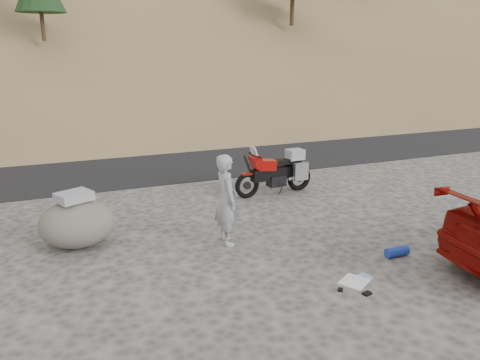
% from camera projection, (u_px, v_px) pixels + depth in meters
% --- Properties ---
extents(ground, '(140.00, 140.00, 0.00)m').
position_uv_depth(ground, '(282.00, 252.00, 9.37)').
color(ground, '#43413E').
rests_on(ground, ground).
extents(road, '(120.00, 7.00, 0.05)m').
position_uv_depth(road, '(173.00, 157.00, 17.40)').
color(road, black).
rests_on(road, ground).
extents(motorcycle, '(2.42, 0.82, 1.44)m').
position_uv_depth(motorcycle, '(278.00, 172.00, 12.97)').
color(motorcycle, black).
rests_on(motorcycle, ground).
extents(man, '(0.49, 0.72, 1.90)m').
position_uv_depth(man, '(227.00, 243.00, 9.82)').
color(man, '#95949A').
rests_on(man, ground).
extents(boulder, '(1.75, 1.58, 1.16)m').
position_uv_depth(boulder, '(77.00, 223.00, 9.53)').
color(boulder, '#514D45').
rests_on(boulder, ground).
extents(gear_white_cloth, '(0.63, 0.61, 0.02)m').
position_uv_depth(gear_white_cloth, '(354.00, 282.00, 8.17)').
color(gear_white_cloth, white).
rests_on(gear_white_cloth, ground).
extents(gear_blue_mat, '(0.48, 0.19, 0.19)m').
position_uv_depth(gear_blue_mat, '(397.00, 252.00, 9.16)').
color(gear_blue_mat, '#193396').
rests_on(gear_blue_mat, ground).
extents(gear_funnel, '(0.17, 0.17, 0.18)m').
position_uv_depth(gear_funnel, '(474.00, 246.00, 9.42)').
color(gear_funnel, red).
rests_on(gear_funnel, ground).
extents(gear_glove_a, '(0.16, 0.13, 0.04)m').
position_uv_depth(gear_glove_a, '(367.00, 293.00, 7.75)').
color(gear_glove_a, black).
rests_on(gear_glove_a, ground).
extents(gear_glove_b, '(0.13, 0.13, 0.03)m').
position_uv_depth(gear_glove_b, '(340.00, 290.00, 7.88)').
color(gear_glove_b, black).
rests_on(gear_glove_b, ground).
extents(gear_blue_cloth, '(0.39, 0.32, 0.01)m').
position_uv_depth(gear_blue_cloth, '(362.00, 278.00, 8.31)').
color(gear_blue_cloth, '#8FACDD').
rests_on(gear_blue_cloth, ground).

